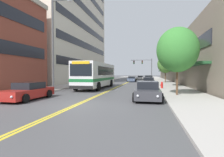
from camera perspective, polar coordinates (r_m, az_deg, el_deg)
The scene contains 21 objects.
ground_plane at distance 47.38m, azimuth 6.51°, elevation -0.66°, with size 240.00×240.00×0.00m, color #4C4C4F.
sidewalk_left at distance 48.63m, azimuth -2.28°, elevation -0.51°, with size 3.93×106.00×0.13m.
sidewalk_right at distance 47.29m, azimuth 15.55°, elevation -0.63°, with size 3.93×106.00×0.13m.
centre_line at distance 47.38m, azimuth 6.51°, elevation -0.65°, with size 0.34×106.00×0.01m.
office_tower_left at distance 45.80m, azimuth -15.35°, elevation 17.42°, with size 12.08×31.61×28.79m.
storefront_row_right at distance 48.12m, azimuth 22.99°, elevation 4.21°, with size 9.10×68.00×8.32m.
city_bus at distance 23.02m, azimuth -5.00°, elevation 1.39°, with size 2.94×11.01×3.21m.
car_silver_parked_left_near at distance 38.62m, azimuth -1.17°, elevation -0.30°, with size 2.07×4.47×1.28m.
car_red_parked_left_mid at distance 14.34m, azimuth -25.70°, elevation -3.86°, with size 1.99×4.58×1.27m.
car_dark_grey_parked_right_foreground at distance 13.05m, azimuth 11.60°, elevation -4.14°, with size 1.98×4.15×1.34m.
car_charcoal_parked_right_mid at distance 28.16m, azimuth 11.94°, elevation -1.04°, with size 2.01×4.20×1.30m.
car_champagne_parked_right_far at distance 39.92m, azimuth 11.88°, elevation -0.16°, with size 2.20×4.26×1.43m.
car_beige_parked_right_end at distance 50.33m, azimuth 11.76°, elevation 0.19°, with size 2.13×4.87×1.39m.
car_slate_blue_moving_lead at distance 40.62m, azimuth 6.50°, elevation -0.24°, with size 1.98×4.60×1.22m.
car_white_moving_second at distance 56.96m, azimuth 9.29°, elevation 0.29°, with size 2.17×4.52×1.18m.
traffic_signal_mast at distance 48.36m, azimuth 10.45°, elevation 4.37°, with size 5.68×0.38×5.92m.
street_lamp_left_near at distance 19.22m, azimuth -18.03°, elevation 12.33°, with size 2.22×0.28×9.47m.
street_tree_right_near at distance 15.79m, azimuth 20.56°, elevation 8.74°, with size 3.42×3.42×5.66m.
street_tree_right_mid at distance 25.96m, azimuth 20.55°, elevation 7.07°, with size 3.78×3.78×6.37m.
street_tree_right_far at distance 37.09m, azimuth 17.05°, elevation 4.48°, with size 3.20×3.20×5.42m.
fire_hydrant at distance 22.13m, azimuth 15.98°, elevation -2.03°, with size 0.35×0.27×0.79m.
Camera 1 is at (4.30, -10.15, 1.93)m, focal length 28.00 mm.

